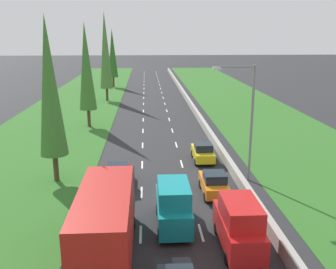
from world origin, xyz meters
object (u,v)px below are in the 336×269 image
Objects in this scene: orange_hatchback_right_lane at (214,183)px; teal_van_centre_lane at (173,205)px; red_van_right_lane at (239,225)px; maroon_hatchback_left_lane at (118,175)px; poplar_tree_fifth at (112,53)px; poplar_tree_fourth at (105,51)px; red_box_truck_left_lane at (107,223)px; street_light_mast at (248,115)px; poplar_tree_second at (49,87)px; poplar_tree_third at (86,67)px; yellow_hatchback_right_lane at (203,152)px.

teal_van_centre_lane reaches higher than orange_hatchback_right_lane.
orange_hatchback_right_lane is at bearing 90.46° from red_van_right_lane.
teal_van_centre_lane reaches higher than maroon_hatchback_left_lane.
poplar_tree_fourth is at bearing -89.08° from poplar_tree_fifth.
poplar_tree_fifth is (-4.97, 65.17, 5.01)m from red_box_truck_left_lane.
poplar_tree_fourth reaches higher than teal_van_centre_lane.
teal_van_centre_lane is 10.14m from street_light_mast.
teal_van_centre_lane is (-3.24, -4.54, 0.56)m from orange_hatchback_right_lane.
poplar_tree_second is at bearing 138.94° from red_van_right_lane.
maroon_hatchback_left_lane is 55.58m from poplar_tree_fifth.
street_light_mast reaches higher than red_box_truck_left_lane.
poplar_tree_second is at bearing 167.23° from maroon_hatchback_left_lane.
poplar_tree_fourth is (0.40, 36.75, 1.10)m from poplar_tree_second.
orange_hatchback_right_lane is at bearing 54.48° from teal_van_centre_lane.
poplar_tree_fourth reaches higher than red_van_right_lane.
poplar_tree_third is at bearing 104.29° from maroon_hatchback_left_lane.
teal_van_centre_lane is 7.69m from maroon_hatchback_left_lane.
yellow_hatchback_right_lane is at bearing -70.24° from poplar_tree_fourth.
orange_hatchback_right_lane is (6.74, 7.99, -1.35)m from red_box_truck_left_lane.
street_light_mast is (14.31, -37.43, -3.22)m from poplar_tree_fourth.
teal_van_centre_lane is at bearing 44.59° from red_box_truck_left_lane.
red_van_right_lane is 49.00m from poplar_tree_fourth.
poplar_tree_fifth is at bearing 89.78° from poplar_tree_third.
red_van_right_lane is at bearing -76.29° from poplar_tree_fourth.
red_van_right_lane is 7.12m from orange_hatchback_right_lane.
maroon_hatchback_left_lane is at bearing -85.09° from poplar_tree_fifth.
poplar_tree_second reaches higher than red_van_right_lane.
poplar_tree_third is at bearing 128.26° from street_light_mast.
poplar_tree_fourth reaches higher than poplar_tree_fifth.
red_box_truck_left_lane is 10.54m from orange_hatchback_right_lane.
red_box_truck_left_lane reaches higher than maroon_hatchback_left_lane.
yellow_hatchback_right_lane is (0.29, 7.36, 0.00)m from orange_hatchback_right_lane.
poplar_tree_fifth is at bearing 94.36° from red_box_truck_left_lane.
yellow_hatchback_right_lane is 0.32× the size of poplar_tree_fifth.
red_box_truck_left_lane reaches higher than yellow_hatchback_right_lane.
red_van_right_lane is 4.18m from teal_van_centre_lane.
yellow_hatchback_right_lane is 0.31× the size of poplar_tree_third.
poplar_tree_second is 14.88m from street_light_mast.
street_light_mast is (9.86, 0.42, 4.40)m from maroon_hatchback_left_lane.
poplar_tree_fourth is at bearing 103.71° from red_van_right_lane.
poplar_tree_fourth is 40.20m from street_light_mast.
red_box_truck_left_lane reaches higher than teal_van_centre_lane.
street_light_mast is at bearing -69.08° from poplar_tree_fourth.
yellow_hatchback_right_lane is at bearing -76.45° from poplar_tree_fifth.
teal_van_centre_lane is 0.39× the size of poplar_tree_third.
yellow_hatchback_right_lane is 35.51m from poplar_tree_fourth.
yellow_hatchback_right_lane is at bearing 65.38° from red_box_truck_left_lane.
red_box_truck_left_lane is 14.61m from street_light_mast.
poplar_tree_fourth is at bearing 110.92° from street_light_mast.
maroon_hatchback_left_lane is 0.26× the size of poplar_tree_fourth.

